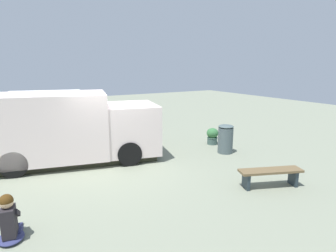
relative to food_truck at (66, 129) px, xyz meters
name	(u,v)px	position (x,y,z in m)	size (l,w,h in m)	color
ground_plane	(112,165)	(1.10, -1.04, -1.08)	(40.00, 40.00, 0.00)	gray
food_truck	(66,129)	(0.00, 0.00, 0.00)	(5.87, 3.69, 2.24)	silver
person_customer	(9,221)	(-1.75, -3.83, -0.71)	(0.52, 0.78, 0.89)	navy
planter_flowering_near	(137,125)	(3.72, 2.88, -0.80)	(0.42, 0.42, 0.56)	silver
planter_flowering_far	(212,136)	(5.38, -0.76, -0.73)	(0.47, 0.47, 0.65)	#3F5853
plaza_bench	(270,174)	(4.10, -4.66, -0.72)	(1.67, 0.97, 0.47)	brown
trash_bin	(225,139)	(5.06, -1.87, -0.56)	(0.54, 0.54, 1.03)	#4A595B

